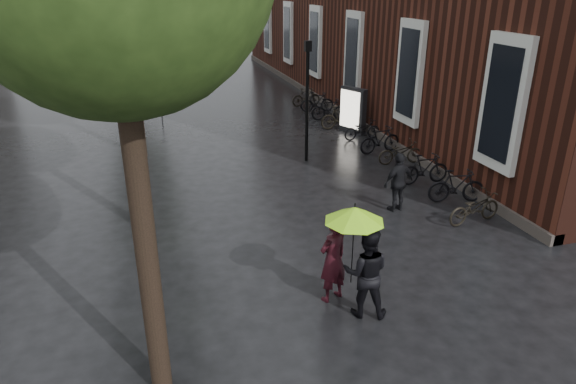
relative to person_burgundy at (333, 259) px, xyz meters
name	(u,v)px	position (x,y,z in m)	size (l,w,h in m)	color
ground	(414,376)	(0.50, -2.49, -0.93)	(120.00, 120.00, 0.00)	black
person_burgundy	(333,259)	(0.00, 0.00, 0.00)	(0.68, 0.44, 1.86)	black
person_black	(366,273)	(0.42, -0.64, -0.01)	(0.89, 0.69, 1.83)	black
lime_umbrella	(355,214)	(0.24, -0.39, 1.12)	(1.16, 1.16, 1.70)	black
pedestrian_walking	(398,182)	(3.32, 3.55, -0.08)	(0.99, 0.41, 1.70)	black
parked_bicycles	(370,135)	(5.10, 9.16, -0.45)	(2.07, 14.91, 1.04)	black
ad_lightbox	(353,110)	(5.25, 11.26, 0.03)	(0.29, 1.27, 1.91)	black
lamp_post	(307,90)	(2.23, 8.34, 1.61)	(0.21, 0.21, 4.18)	black
cycle_sign	(160,87)	(-2.35, 15.14, 0.71)	(0.13, 0.45, 2.48)	#262628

